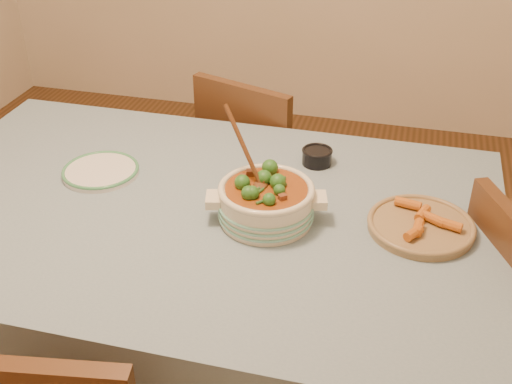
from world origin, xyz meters
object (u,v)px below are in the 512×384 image
chair_far (257,166)px  dining_table (195,233)px  white_plate (101,171)px  fried_plate (421,224)px  condiment_bowl (317,156)px  stew_casserole (266,199)px

chair_far → dining_table: bearing=109.3°
white_plate → chair_far: 0.76m
dining_table → fried_plate: 0.62m
fried_plate → white_plate: bearing=176.5°
dining_table → condiment_bowl: size_ratio=17.76×
dining_table → white_plate: 0.36m
fried_plate → chair_far: 0.96m
stew_casserole → condiment_bowl: stew_casserole is taller
stew_casserole → chair_far: (-0.21, 0.74, -0.33)m
stew_casserole → chair_far: bearing=106.1°
stew_casserole → chair_far: stew_casserole is taller
chair_far → stew_casserole: bearing=125.1°
fried_plate → dining_table: bearing=-176.1°
condiment_bowl → fried_plate: (0.32, -0.28, -0.01)m
fried_plate → chair_far: (-0.62, 0.68, -0.29)m
stew_casserole → white_plate: (-0.54, 0.11, -0.05)m
dining_table → stew_casserole: size_ratio=5.19×
dining_table → chair_far: (-0.00, 0.72, -0.18)m
white_plate → chair_far: bearing=62.6°
white_plate → chair_far: (0.32, 0.62, -0.28)m
stew_casserole → fried_plate: (0.40, 0.05, -0.05)m
dining_table → condiment_bowl: bearing=48.3°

